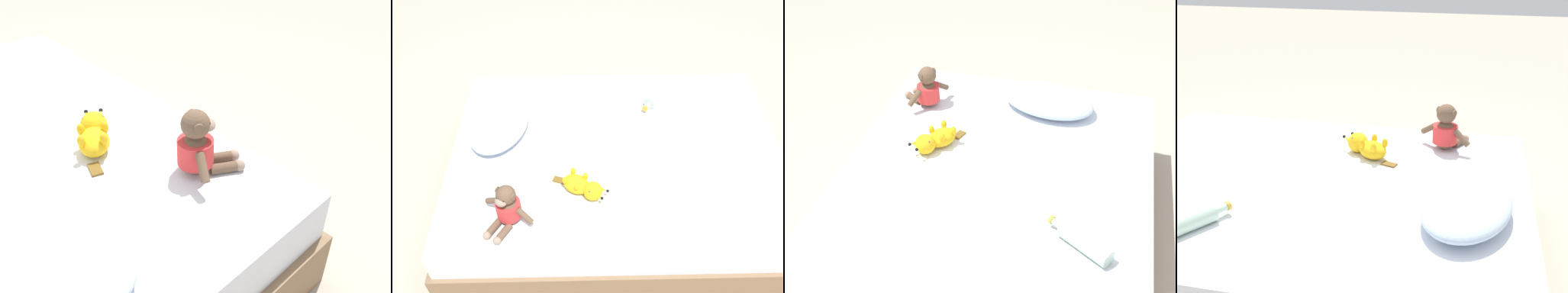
# 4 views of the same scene
# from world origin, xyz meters

# --- Properties ---
(ground_plane) EXTENTS (16.00, 16.00, 0.00)m
(ground_plane) POSITION_xyz_m (0.00, 0.00, 0.00)
(ground_plane) COLOR #B7A893
(bed) EXTENTS (1.47, 1.97, 0.41)m
(bed) POSITION_xyz_m (0.00, 0.00, 0.20)
(bed) COLOR #846647
(bed) RESTS_ON ground_plane
(pillow) EXTENTS (0.57, 0.43, 0.11)m
(pillow) POSITION_xyz_m (0.15, 0.70, 0.47)
(pillow) COLOR silver
(pillow) RESTS_ON bed
(plush_monkey) EXTENTS (0.25, 0.26, 0.24)m
(plush_monkey) POSITION_xyz_m (-0.50, 0.57, 0.51)
(plush_monkey) COLOR brown
(plush_monkey) RESTS_ON bed
(plush_yellow_creature) EXTENTS (0.22, 0.30, 0.10)m
(plush_yellow_creature) POSITION_xyz_m (-0.33, 0.20, 0.46)
(plush_yellow_creature) COLOR yellow
(plush_yellow_creature) RESTS_ON bed
(glass_bottle) EXTENTS (0.28, 0.21, 0.07)m
(glass_bottle) POSITION_xyz_m (0.44, -0.29, 0.45)
(glass_bottle) COLOR #B2D1B7
(glass_bottle) RESTS_ON bed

